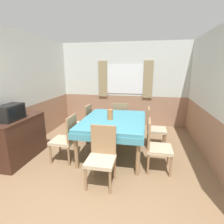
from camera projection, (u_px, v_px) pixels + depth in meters
The scene contains 13 objects.
wall_back at pixel (124, 84), 5.58m from camera, with size 4.36×0.10×2.60m.
wall_left at pixel (26, 92), 4.02m from camera, with size 0.05×4.42×2.60m.
wall_right at pixel (215, 97), 3.28m from camera, with size 0.05×4.42×2.60m.
dining_table at pixel (114, 123), 3.73m from camera, with size 1.32×1.68×0.78m.
chair_right_near at pixel (155, 145), 3.14m from camera, with size 0.44×0.44×0.94m.
chair_left_near at pixel (66, 137), 3.46m from camera, with size 0.44×0.44×0.94m.
chair_head_window at pixel (121, 118), 4.77m from camera, with size 0.44×0.44×0.94m.
chair_left_far at pixel (84, 122), 4.42m from camera, with size 0.44×0.44×0.94m.
chair_head_near at pixel (102, 154), 2.79m from camera, with size 0.44×0.44×0.94m.
chair_right_far at pixel (154, 127), 4.10m from camera, with size 0.44×0.44×0.94m.
sideboard at pixel (20, 138), 3.53m from camera, with size 0.46×1.17×0.88m.
tv at pixel (11, 112), 3.25m from camera, with size 0.29×0.49×0.30m.
vase at pixel (110, 115), 3.65m from camera, with size 0.12×0.12×0.21m.
Camera 1 is at (0.72, -1.55, 1.84)m, focal length 28.00 mm.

